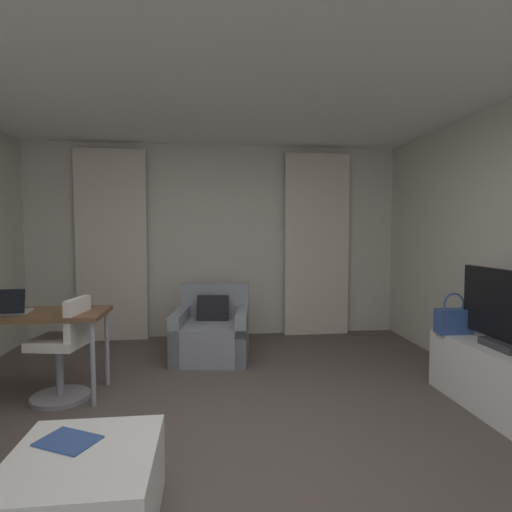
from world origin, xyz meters
name	(u,v)px	position (x,y,z in m)	size (l,w,h in m)	color
ground_plane	(228,449)	(0.00, 0.00, 0.00)	(12.00, 12.00, 0.00)	#564C47
wall_window	(217,241)	(0.00, 3.03, 1.30)	(5.12, 0.06, 2.60)	beige
ceiling	(226,41)	(0.00, 0.00, 2.63)	(5.12, 6.12, 0.06)	white
curtain_left_panel	(112,246)	(-1.38, 2.90, 1.25)	(0.90, 0.06, 2.50)	beige
curtain_right_panel	(317,245)	(1.38, 2.90, 1.25)	(0.90, 0.06, 2.50)	beige
armchair	(212,333)	(-0.08, 2.02, 0.27)	(0.92, 0.95, 0.81)	gray
desk	(17,320)	(-1.75, 1.03, 0.68)	(1.45, 0.58, 0.75)	brown
desk_chair	(64,355)	(-1.35, 0.96, 0.39)	(0.48, 0.48, 0.88)	gray
laptop	(7,309)	(-1.80, 0.98, 0.79)	(0.34, 0.27, 0.22)	#ADADB2
coffee_table	(83,493)	(-0.72, -0.67, 0.20)	(0.69, 0.75, 0.39)	white
magazine_open	(68,441)	(-0.83, -0.56, 0.40)	(0.34, 0.31, 0.01)	#335193
tv_console	(501,380)	(2.18, 0.29, 0.26)	(0.46, 1.30, 0.52)	white
tv_flatscreen	(506,312)	(2.18, 0.27, 0.81)	(0.20, 0.99, 0.62)	#333338
handbag_primary	(453,320)	(2.07, 0.77, 0.64)	(0.30, 0.14, 0.37)	#335193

